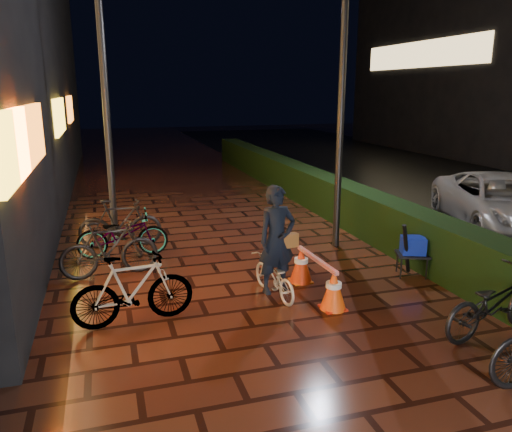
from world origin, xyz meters
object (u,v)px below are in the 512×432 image
object	(u,v)px
van	(502,203)
cyclist	(275,257)
traffic_barrier	(316,276)
cart_assembly	(412,248)

from	to	relation	value
van	cyclist	world-z (taller)	cyclist
traffic_barrier	cart_assembly	bearing A→B (deg)	7.96
van	cart_assembly	world-z (taller)	van
cyclist	cart_assembly	world-z (taller)	cyclist
traffic_barrier	cyclist	bearing A→B (deg)	172.77
van	traffic_barrier	bearing A→B (deg)	-138.31
van	cyclist	size ratio (longest dim) A/B	2.55
traffic_barrier	cart_assembly	size ratio (longest dim) A/B	1.52
van	cart_assembly	size ratio (longest dim) A/B	4.54
traffic_barrier	cart_assembly	world-z (taller)	cart_assembly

